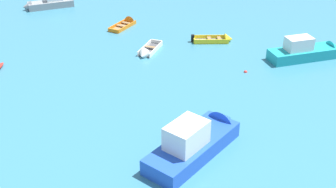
{
  "coord_description": "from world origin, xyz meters",
  "views": [
    {
      "loc": [
        5.09,
        -1.13,
        15.11
      ],
      "look_at": [
        0.0,
        25.11,
        0.15
      ],
      "focal_mm": 47.0,
      "sensor_mm": 36.0,
      "label": 1
    }
  ],
  "objects": [
    {
      "name": "rowboat_yellow_near_right",
      "position": [
        2.64,
        35.69,
        0.19
      ],
      "size": [
        3.77,
        1.79,
        1.03
      ],
      "color": "gray",
      "rests_on": "ground_plane"
    },
    {
      "name": "rowboat_orange_cluster_inner",
      "position": [
        -6.6,
        38.39,
        0.16
      ],
      "size": [
        2.15,
        3.72,
        1.09
      ],
      "color": "#99754C",
      "rests_on": "ground_plane"
    },
    {
      "name": "motor_launch_turquoise_near_camera",
      "position": [
        10.08,
        33.54,
        0.64
      ],
      "size": [
        6.55,
        4.51,
        2.2
      ],
      "color": "teal",
      "rests_on": "ground_plane"
    },
    {
      "name": "mooring_buoy_far_field",
      "position": [
        5.18,
        29.91,
        0.0
      ],
      "size": [
        0.29,
        0.29,
        0.29
      ],
      "primitive_type": "sphere",
      "color": "red",
      "rests_on": "ground_plane"
    },
    {
      "name": "motor_launch_grey_back_row_right",
      "position": [
        -16.48,
        41.7,
        0.56
      ],
      "size": [
        5.19,
        4.08,
        1.96
      ],
      "color": "gray",
      "rests_on": "ground_plane"
    },
    {
      "name": "rowboat_white_outer_right",
      "position": [
        -3.12,
        31.71,
        0.18
      ],
      "size": [
        1.6,
        3.56,
        1.01
      ],
      "color": "#4C4C51",
      "rests_on": "ground_plane"
    },
    {
      "name": "motor_launch_blue_far_right",
      "position": [
        2.88,
        19.22,
        0.76
      ],
      "size": [
        5.15,
        7.31,
        2.74
      ],
      "color": "blue",
      "rests_on": "ground_plane"
    }
  ]
}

